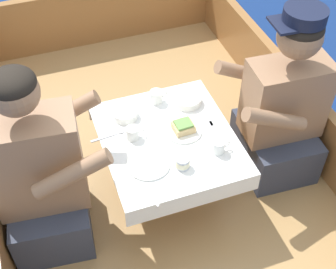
% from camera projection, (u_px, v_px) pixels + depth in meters
% --- Properties ---
extents(ground_plane, '(60.00, 60.00, 0.00)m').
position_uv_depth(ground_plane, '(172.00, 228.00, 2.72)').
color(ground_plane, navy).
extents(boat_deck, '(1.79, 3.22, 0.29)m').
position_uv_depth(boat_deck, '(172.00, 213.00, 2.61)').
color(boat_deck, '#A87F4C').
rests_on(boat_deck, ground_plane).
extents(gunwale_starboard, '(0.06, 3.22, 0.37)m').
position_uv_depth(gunwale_starboard, '(320.00, 135.00, 2.58)').
color(gunwale_starboard, '#936033').
rests_on(gunwale_starboard, boat_deck).
extents(bow_coaming, '(1.67, 0.06, 0.42)m').
position_uv_depth(bow_coaming, '(99.00, 15.00, 3.40)').
color(bow_coaming, '#936033').
rests_on(bow_coaming, boat_deck).
extents(cockpit_table, '(0.64, 0.72, 0.40)m').
position_uv_depth(cockpit_table, '(168.00, 144.00, 2.30)').
color(cockpit_table, '#B2B2B7').
rests_on(cockpit_table, boat_deck).
extents(person_port, '(0.55, 0.48, 1.00)m').
position_uv_depth(person_port, '(42.00, 178.00, 2.09)').
color(person_port, '#333847').
rests_on(person_port, boat_deck).
extents(person_starboard, '(0.54, 0.46, 0.98)m').
position_uv_depth(person_starboard, '(282.00, 110.00, 2.40)').
color(person_starboard, '#333847').
rests_on(person_starboard, boat_deck).
extents(plate_sandwich, '(0.18, 0.18, 0.01)m').
position_uv_depth(plate_sandwich, '(183.00, 131.00, 2.29)').
color(plate_sandwich, silver).
rests_on(plate_sandwich, cockpit_table).
extents(plate_bread, '(0.20, 0.20, 0.01)m').
position_uv_depth(plate_bread, '(148.00, 164.00, 2.14)').
color(plate_bread, silver).
rests_on(plate_bread, cockpit_table).
extents(sandwich, '(0.10, 0.09, 0.05)m').
position_uv_depth(sandwich, '(183.00, 127.00, 2.27)').
color(sandwich, tan).
rests_on(sandwich, plate_sandwich).
extents(bowl_port_near, '(0.13, 0.13, 0.04)m').
position_uv_depth(bowl_port_near, '(125.00, 114.00, 2.35)').
color(bowl_port_near, silver).
rests_on(bowl_port_near, cockpit_table).
extents(bowl_starboard_near, '(0.15, 0.15, 0.04)m').
position_uv_depth(bowl_starboard_near, '(187.00, 99.00, 2.43)').
color(bowl_starboard_near, silver).
rests_on(bowl_starboard_near, cockpit_table).
extents(coffee_cup_port, '(0.09, 0.06, 0.07)m').
position_uv_depth(coffee_cup_port, '(219.00, 146.00, 2.18)').
color(coffee_cup_port, silver).
rests_on(coffee_cup_port, cockpit_table).
extents(coffee_cup_starboard, '(0.10, 0.07, 0.07)m').
position_uv_depth(coffee_cup_starboard, '(156.00, 96.00, 2.43)').
color(coffee_cup_starboard, silver).
rests_on(coffee_cup_starboard, cockpit_table).
extents(coffee_cup_center, '(0.09, 0.06, 0.06)m').
position_uv_depth(coffee_cup_center, '(133.00, 133.00, 2.24)').
color(coffee_cup_center, silver).
rests_on(coffee_cup_center, cockpit_table).
extents(tin_can, '(0.07, 0.07, 0.05)m').
position_uv_depth(tin_can, '(184.00, 162.00, 2.12)').
color(tin_can, silver).
rests_on(tin_can, cockpit_table).
extents(utensil_knife_starboard, '(0.07, 0.16, 0.00)m').
position_uv_depth(utensil_knife_starboard, '(146.00, 194.00, 2.02)').
color(utensil_knife_starboard, silver).
rests_on(utensil_knife_starboard, cockpit_table).
extents(utensil_fork_starboard, '(0.02, 0.17, 0.00)m').
position_uv_depth(utensil_fork_starboard, '(215.00, 130.00, 2.30)').
color(utensil_fork_starboard, silver).
rests_on(utensil_fork_starboard, cockpit_table).
extents(utensil_spoon_starboard, '(0.17, 0.03, 0.01)m').
position_uv_depth(utensil_spoon_starboard, '(113.00, 135.00, 2.28)').
color(utensil_spoon_starboard, silver).
rests_on(utensil_spoon_starboard, cockpit_table).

